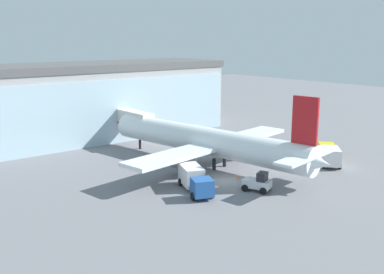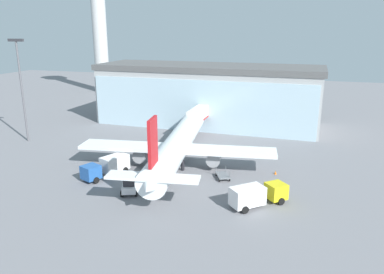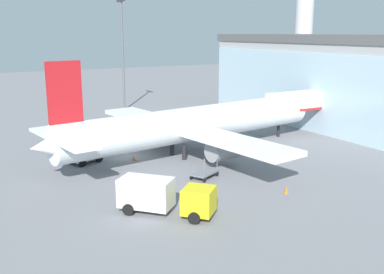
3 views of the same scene
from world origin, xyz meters
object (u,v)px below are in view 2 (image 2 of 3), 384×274
object	(u,v)px
control_tower	(99,20)
safety_cone_nose	(156,179)
jet_bridge	(202,113)
fuel_truck	(257,194)
safety_cone_wingtip	(275,173)
airplane	(178,144)
apron_light_mast	(21,82)
catering_truck	(107,166)
pushback_tug	(129,186)
baggage_cart	(223,175)

from	to	relation	value
control_tower	safety_cone_nose	world-z (taller)	control_tower
control_tower	jet_bridge	bearing A→B (deg)	-42.04
fuel_truck	safety_cone_wingtip	distance (m)	11.23
airplane	fuel_truck	world-z (taller)	airplane
apron_light_mast	safety_cone_wingtip	distance (m)	48.30
airplane	catering_truck	xyz separation A→B (m)	(-8.38, -7.10, -1.97)
safety_cone_nose	safety_cone_wingtip	bearing A→B (deg)	25.00
apron_light_mast	pushback_tug	size ratio (longest dim) A/B	5.21
safety_cone_wingtip	pushback_tug	bearing A→B (deg)	-144.86
control_tower	fuel_truck	bearing A→B (deg)	-49.03
safety_cone_nose	safety_cone_wingtip	size ratio (longest dim) A/B	1.00
fuel_truck	control_tower	bearing A→B (deg)	88.44
control_tower	apron_light_mast	size ratio (longest dim) A/B	2.03
control_tower	pushback_tug	xyz separation A→B (m)	(46.17, -73.21, -22.59)
jet_bridge	airplane	distance (m)	19.01
airplane	jet_bridge	bearing A→B (deg)	-3.61
fuel_truck	pushback_tug	xyz separation A→B (m)	(-16.29, -1.27, -0.49)
jet_bridge	apron_light_mast	bearing A→B (deg)	116.22
safety_cone_wingtip	control_tower	bearing A→B (deg)	136.33
airplane	safety_cone_wingtip	size ratio (longest dim) A/B	67.30
baggage_cart	catering_truck	bearing A→B (deg)	-102.88
control_tower	fuel_truck	world-z (taller)	control_tower
catering_truck	pushback_tug	bearing A→B (deg)	74.55
control_tower	safety_cone_nose	size ratio (longest dim) A/B	69.99
catering_truck	baggage_cart	world-z (taller)	catering_truck
jet_bridge	fuel_truck	world-z (taller)	jet_bridge
jet_bridge	safety_cone_wingtip	distance (m)	24.94
apron_light_mast	control_tower	bearing A→B (deg)	106.38
fuel_truck	safety_cone_nose	size ratio (longest dim) A/B	12.49
airplane	fuel_truck	xyz separation A→B (m)	(13.69, -10.41, -1.97)
safety_cone_nose	jet_bridge	bearing A→B (deg)	91.15
control_tower	safety_cone_nose	distance (m)	86.54
apron_light_mast	safety_cone_wingtip	world-z (taller)	apron_light_mast
catering_truck	safety_cone_nose	bearing A→B (deg)	115.52
apron_light_mast	fuel_truck	xyz separation A→B (m)	(45.63, -14.67, -9.77)
safety_cone_nose	fuel_truck	bearing A→B (deg)	-13.92
airplane	apron_light_mast	bearing A→B (deg)	74.23
apron_light_mast	safety_cone_nose	xyz separation A→B (m)	(30.94, -11.02, -10.97)
baggage_cart	jet_bridge	bearing A→B (deg)	176.85
airplane	safety_cone_wingtip	world-z (taller)	airplane
safety_cone_wingtip	baggage_cart	bearing A→B (deg)	-150.92
catering_truck	safety_cone_wingtip	distance (m)	24.64
pushback_tug	baggage_cart	bearing A→B (deg)	-73.11
catering_truck	fuel_truck	size ratio (longest dim) A/B	1.10
catering_truck	baggage_cart	bearing A→B (deg)	126.28
airplane	baggage_cart	distance (m)	9.04
baggage_cart	safety_cone_wingtip	bearing A→B (deg)	92.90
control_tower	baggage_cart	xyz separation A→B (m)	(56.68, -64.77, -23.07)
jet_bridge	apron_light_mast	distance (m)	34.45
airplane	fuel_truck	size ratio (longest dim) A/B	5.39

